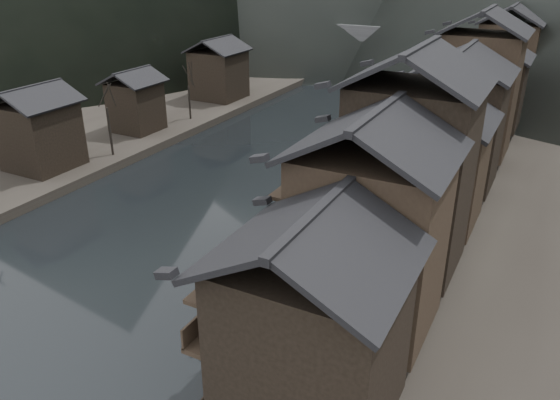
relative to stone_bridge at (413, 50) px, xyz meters
The scene contains 12 objects.
water 72.18m from the stone_bridge, 90.00° to the right, with size 300.00×300.00×0.00m, color black.
left_bank 47.64m from the stone_bridge, 137.56° to the right, with size 40.00×200.00×1.20m, color #2D2823.
stilt_houses 55.38m from the stone_bridge, 71.77° to the right, with size 9.00×67.60×16.48m.
left_houses 55.79m from the stone_bridge, 111.56° to the right, with size 8.10×53.20×8.73m.
bare_trees 68.02m from the stone_bridge, 104.48° to the right, with size 3.85×45.63×7.69m.
moored_sampans 49.55m from the stone_bridge, 76.10° to the right, with size 3.09×68.23×0.47m.
midriver_boats 34.35m from the stone_bridge, 80.07° to the right, with size 6.24×16.04×0.45m.
stone_bridge is the anchor object (origin of this frame).
hero_sampan 75.96m from the stone_bridge, 82.49° to the right, with size 2.94×4.90×0.44m.
cargo_heap 75.70m from the stone_bridge, 82.54° to the right, with size 1.11×1.45×0.66m, color black.
boatman 77.57m from the stone_bridge, 82.08° to the right, with size 0.59×0.39×1.62m, color #5D5D5F.
bamboo_pole 77.51m from the stone_bridge, 81.94° to the right, with size 0.06×0.06×4.04m, color #8C7A51.
Camera 1 is at (24.66, -24.81, 21.02)m, focal length 35.00 mm.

